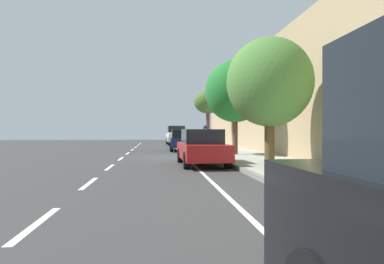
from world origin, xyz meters
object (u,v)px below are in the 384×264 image
(bicycle_at_curb, at_px, (201,149))
(street_tree_far_end, at_px, (208,102))
(parked_pickup_white_far, at_px, (177,136))
(street_tree_near_cyclist, at_px, (270,83))
(parked_sedan_dark_blue_mid, at_px, (183,140))
(cyclist_with_backpack, at_px, (206,137))
(parked_sedan_red_second, at_px, (202,147))
(pedestrian_on_phone, at_px, (365,144))
(street_tree_mid_block, at_px, (235,91))

(bicycle_at_curb, bearing_deg, street_tree_far_end, 79.13)
(parked_pickup_white_far, height_order, street_tree_near_cyclist, street_tree_near_cyclist)
(parked_sedan_dark_blue_mid, height_order, cyclist_with_backpack, cyclist_with_backpack)
(parked_sedan_red_second, xyz_separation_m, street_tree_near_cyclist, (2.45, -1.49, 2.58))
(parked_sedan_red_second, height_order, parked_sedan_dark_blue_mid, same)
(pedestrian_on_phone, bearing_deg, parked_sedan_red_second, 116.00)
(cyclist_with_backpack, bearing_deg, parked_pickup_white_far, 92.90)
(parked_pickup_white_far, bearing_deg, cyclist_with_backpack, -87.10)
(parked_sedan_red_second, xyz_separation_m, parked_sedan_dark_blue_mid, (-0.06, 10.46, 0.00))
(parked_sedan_red_second, relative_size, street_tree_far_end, 0.93)
(street_tree_near_cyclist, relative_size, street_tree_far_end, 1.03)
(cyclist_with_backpack, xyz_separation_m, pedestrian_on_phone, (2.29, -11.71, 0.05))
(street_tree_mid_block, bearing_deg, bicycle_at_curb, 146.36)
(street_tree_mid_block, height_order, street_tree_far_end, street_tree_mid_block)
(cyclist_with_backpack, height_order, street_tree_far_end, street_tree_far_end)
(bicycle_at_curb, relative_size, street_tree_mid_block, 0.33)
(street_tree_near_cyclist, xyz_separation_m, street_tree_far_end, (0.00, 16.37, 0.54))
(street_tree_near_cyclist, relative_size, street_tree_mid_block, 0.94)
(street_tree_mid_block, xyz_separation_m, street_tree_far_end, (-0.00, 10.42, 0.22))
(street_tree_far_end, bearing_deg, street_tree_mid_block, -90.00)
(parked_pickup_white_far, xyz_separation_m, street_tree_far_end, (2.34, -5.88, 2.97))
(parked_sedan_red_second, height_order, cyclist_with_backpack, cyclist_with_backpack)
(parked_sedan_red_second, height_order, bicycle_at_curb, parked_sedan_red_second)
(parked_pickup_white_far, distance_m, street_tree_mid_block, 16.69)
(bicycle_at_curb, relative_size, cyclist_with_backpack, 0.98)
(street_tree_mid_block, distance_m, pedestrian_on_phone, 11.29)
(parked_sedan_dark_blue_mid, height_order, street_tree_near_cyclist, street_tree_near_cyclist)
(street_tree_near_cyclist, bearing_deg, pedestrian_on_phone, -81.66)
(street_tree_far_end, bearing_deg, parked_sedan_dark_blue_mid, -119.60)
(parked_pickup_white_far, relative_size, street_tree_near_cyclist, 1.09)
(parked_sedan_red_second, height_order, street_tree_near_cyclist, street_tree_near_cyclist)
(parked_sedan_red_second, bearing_deg, bicycle_at_curb, 83.19)
(parked_pickup_white_far, bearing_deg, parked_sedan_red_second, -90.29)
(parked_sedan_dark_blue_mid, relative_size, parked_pickup_white_far, 0.83)
(parked_pickup_white_far, xyz_separation_m, cyclist_with_backpack, (0.79, -15.57, 0.19))
(bicycle_at_curb, height_order, street_tree_near_cyclist, street_tree_near_cyclist)
(pedestrian_on_phone, bearing_deg, street_tree_mid_block, 93.85)
(parked_sedan_red_second, xyz_separation_m, parked_pickup_white_far, (0.11, 20.75, 0.15))
(parked_sedan_red_second, relative_size, bicycle_at_curb, 2.54)
(bicycle_at_curb, bearing_deg, cyclist_with_backpack, -64.12)
(parked_sedan_dark_blue_mid, relative_size, pedestrian_on_phone, 2.54)
(parked_pickup_white_far, xyz_separation_m, street_tree_near_cyclist, (2.34, -22.24, 2.43))
(bicycle_at_curb, relative_size, street_tree_near_cyclist, 0.35)
(street_tree_mid_block, bearing_deg, pedestrian_on_phone, -86.15)
(cyclist_with_backpack, distance_m, street_tree_near_cyclist, 7.20)
(parked_pickup_white_far, bearing_deg, street_tree_far_end, -68.29)
(bicycle_at_curb, distance_m, street_tree_mid_block, 3.90)
(parked_sedan_red_second, relative_size, cyclist_with_backpack, 2.50)
(street_tree_near_cyclist, bearing_deg, parked_pickup_white_far, 96.01)
(parked_pickup_white_far, bearing_deg, street_tree_mid_block, -81.83)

